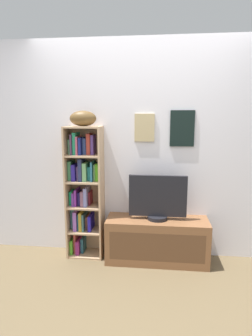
{
  "coord_description": "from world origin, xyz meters",
  "views": [
    {
      "loc": [
        0.19,
        -2.16,
        1.63
      ],
      "look_at": [
        -0.15,
        0.85,
        1.08
      ],
      "focal_mm": 30.75,
      "sensor_mm": 36.0,
      "label": 1
    }
  ],
  "objects_px": {
    "bookshelf": "(83,191)",
    "tv_stand": "(157,240)",
    "television": "(158,198)",
    "football": "(83,118)"
  },
  "relations": [
    {
      "from": "bookshelf",
      "to": "tv_stand",
      "type": "distance_m",
      "value": 1.01
    },
    {
      "from": "bookshelf",
      "to": "tv_stand",
      "type": "bearing_deg",
      "value": -5.87
    },
    {
      "from": "bookshelf",
      "to": "tv_stand",
      "type": "height_order",
      "value": "bookshelf"
    },
    {
      "from": "bookshelf",
      "to": "television",
      "type": "relative_size",
      "value": 2.39
    },
    {
      "from": "football",
      "to": "tv_stand",
      "type": "relative_size",
      "value": 0.26
    },
    {
      "from": "bookshelf",
      "to": "football",
      "type": "xyz_separation_m",
      "value": [
        0.02,
        -0.03,
        0.82
      ]
    },
    {
      "from": "bookshelf",
      "to": "television",
      "type": "height_order",
      "value": "bookshelf"
    },
    {
      "from": "bookshelf",
      "to": "football",
      "type": "relative_size",
      "value": 5.15
    },
    {
      "from": "tv_stand",
      "to": "football",
      "type": "bearing_deg",
      "value": 175.88
    },
    {
      "from": "football",
      "to": "tv_stand",
      "type": "xyz_separation_m",
      "value": [
        0.83,
        -0.06,
        -1.35
      ]
    }
  ]
}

